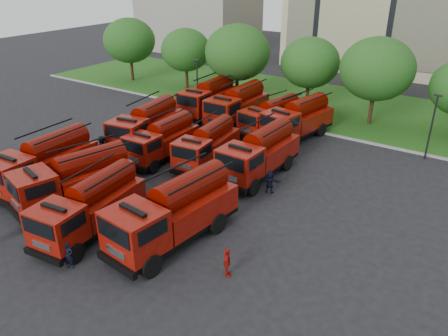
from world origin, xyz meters
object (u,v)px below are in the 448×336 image
(fire_truck_5, at_px, (163,140))
(fire_truck_7, at_px, (260,153))
(fire_truck_8, at_px, (209,98))
(firefighter_0, at_px, (70,268))
(fire_truck_9, at_px, (238,105))
(fire_truck_6, at_px, (207,145))
(firefighter_4, at_px, (104,159))
(fire_truck_11, at_px, (298,119))
(firefighter_5, at_px, (269,192))
(fire_truck_0, at_px, (44,162))
(firefighter_3, at_px, (158,255))
(firefighter_2, at_px, (227,275))
(fire_truck_1, at_px, (75,179))
(fire_truck_2, at_px, (90,206))
(fire_truck_10, at_px, (272,117))
(fire_truck_3, at_px, (174,211))
(fire_truck_4, at_px, (147,125))

(fire_truck_5, relative_size, fire_truck_7, 0.89)
(fire_truck_8, bearing_deg, firefighter_0, -73.15)
(fire_truck_8, relative_size, fire_truck_9, 0.99)
(fire_truck_6, xyz_separation_m, firefighter_4, (-7.08, -3.89, -1.53))
(fire_truck_11, bearing_deg, firefighter_5, -64.34)
(fire_truck_0, bearing_deg, fire_truck_5, 62.48)
(firefighter_3, bearing_deg, fire_truck_0, -48.41)
(fire_truck_5, height_order, firefighter_2, fire_truck_5)
(fire_truck_7, xyz_separation_m, firefighter_0, (-2.62, -14.37, -1.73))
(fire_truck_9, height_order, fire_truck_11, fire_truck_9)
(firefighter_2, bearing_deg, fire_truck_11, -13.10)
(fire_truck_0, distance_m, fire_truck_1, 3.75)
(firefighter_2, height_order, firefighter_4, firefighter_4)
(fire_truck_5, relative_size, firefighter_2, 4.32)
(fire_truck_8, relative_size, firefighter_5, 4.91)
(firefighter_0, relative_size, firefighter_3, 0.97)
(fire_truck_2, bearing_deg, fire_truck_6, 83.61)
(fire_truck_0, distance_m, fire_truck_11, 20.26)
(fire_truck_0, distance_m, fire_truck_10, 18.97)
(fire_truck_8, distance_m, firefighter_4, 13.43)
(firefighter_4, bearing_deg, fire_truck_3, -152.72)
(fire_truck_3, xyz_separation_m, firefighter_5, (1.66, 7.67, -1.82))
(firefighter_3, height_order, firefighter_5, firefighter_5)
(fire_truck_8, height_order, fire_truck_10, fire_truck_8)
(fire_truck_2, height_order, fire_truck_9, fire_truck_9)
(fire_truck_9, xyz_separation_m, firefighter_0, (4.52, -22.79, -1.77))
(fire_truck_11, bearing_deg, firefighter_4, -119.95)
(fire_truck_4, xyz_separation_m, fire_truck_5, (2.82, -1.30, -0.22))
(fire_truck_11, bearing_deg, fire_truck_2, -89.46)
(fire_truck_1, height_order, firefighter_5, fire_truck_1)
(fire_truck_11, bearing_deg, fire_truck_9, -173.02)
(fire_truck_0, xyz_separation_m, firefighter_0, (8.57, -5.01, -1.75))
(fire_truck_1, relative_size, firefighter_4, 4.09)
(firefighter_3, bearing_deg, fire_truck_9, -108.84)
(fire_truck_7, height_order, fire_truck_9, fire_truck_9)
(fire_truck_3, height_order, fire_truck_4, fire_truck_3)
(fire_truck_9, distance_m, fire_truck_10, 3.93)
(fire_truck_11, xyz_separation_m, firefighter_2, (5.10, -18.53, -1.73))
(fire_truck_0, xyz_separation_m, fire_truck_4, (0.75, 9.12, 0.01))
(fire_truck_10, bearing_deg, fire_truck_4, -121.05)
(fire_truck_3, xyz_separation_m, fire_truck_6, (-4.43, 9.13, -0.29))
(fire_truck_1, relative_size, firefighter_5, 5.01)
(fire_truck_5, bearing_deg, firefighter_3, -51.81)
(fire_truck_9, bearing_deg, firefighter_4, -108.55)
(fire_truck_1, bearing_deg, fire_truck_0, -173.07)
(fire_truck_10, bearing_deg, fire_truck_7, -57.01)
(fire_truck_0, bearing_deg, fire_truck_11, 56.40)
(fire_truck_1, height_order, fire_truck_5, fire_truck_1)
(fire_truck_2, distance_m, fire_truck_10, 19.37)
(fire_truck_11, bearing_deg, fire_truck_4, -128.85)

